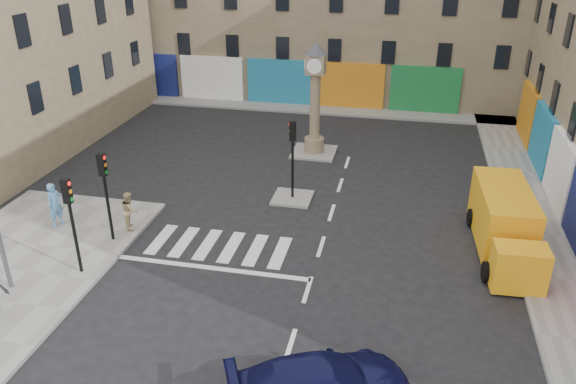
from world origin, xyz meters
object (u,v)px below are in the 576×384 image
(traffic_light_island, at_px, (293,147))
(pedestrian_blue, at_px, (55,205))
(traffic_light_left_near, at_px, (70,211))
(pedestrian_tan, at_px, (130,210))
(traffic_light_left_far, at_px, (105,183))
(yellow_van, at_px, (505,224))
(clock_pillar, at_px, (315,92))

(traffic_light_island, height_order, pedestrian_blue, traffic_light_island)
(traffic_light_left_near, height_order, traffic_light_island, traffic_light_left_near)
(pedestrian_tan, bearing_deg, traffic_light_island, -83.44)
(traffic_light_left_near, height_order, traffic_light_left_far, same)
(traffic_light_left_near, height_order, yellow_van, traffic_light_left_near)
(traffic_light_left_near, relative_size, traffic_light_left_far, 1.00)
(traffic_light_left_far, xyz_separation_m, pedestrian_blue, (-2.83, 0.62, -1.52))
(traffic_light_island, xyz_separation_m, pedestrian_tan, (-6.00, -4.35, -1.63))
(pedestrian_tan, bearing_deg, traffic_light_left_far, 134.58)
(clock_pillar, distance_m, pedestrian_tan, 12.24)
(clock_pillar, relative_size, pedestrian_tan, 3.78)
(clock_pillar, bearing_deg, traffic_light_left_far, -118.94)
(traffic_light_left_far, height_order, pedestrian_tan, traffic_light_left_far)
(traffic_light_island, height_order, yellow_van, traffic_light_island)
(traffic_light_left_near, distance_m, yellow_van, 16.21)
(pedestrian_blue, bearing_deg, yellow_van, -62.41)
(pedestrian_blue, distance_m, pedestrian_tan, 3.16)
(pedestrian_blue, height_order, pedestrian_tan, pedestrian_blue)
(traffic_light_left_near, distance_m, traffic_light_left_far, 2.40)
(traffic_light_left_far, relative_size, pedestrian_tan, 2.29)
(traffic_light_island, relative_size, clock_pillar, 0.61)
(yellow_van, xyz_separation_m, pedestrian_blue, (-18.13, -2.13, -0.04))
(traffic_light_island, xyz_separation_m, yellow_van, (9.00, -2.65, -1.45))
(pedestrian_blue, bearing_deg, clock_pillar, -19.38)
(traffic_light_left_far, relative_size, yellow_van, 0.58)
(traffic_light_left_near, xyz_separation_m, clock_pillar, (6.30, 13.80, 0.93))
(traffic_light_island, distance_m, pedestrian_blue, 10.41)
(traffic_light_left_near, bearing_deg, yellow_van, 18.60)
(traffic_light_left_near, relative_size, pedestrian_blue, 1.94)
(clock_pillar, height_order, pedestrian_blue, clock_pillar)
(clock_pillar, relative_size, yellow_van, 0.96)
(clock_pillar, distance_m, pedestrian_blue, 14.34)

